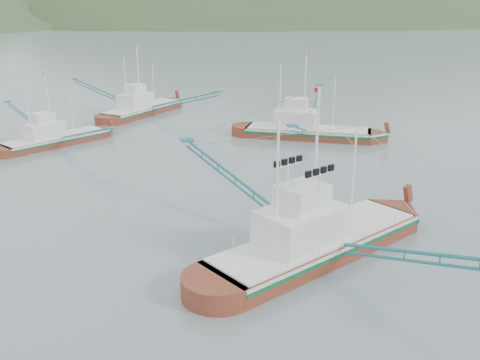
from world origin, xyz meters
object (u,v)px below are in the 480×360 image
object	(u,v)px
main_boat	(317,222)
bg_boat_right	(307,119)
bg_boat_far	(141,99)
bg_boat_left	(54,129)

from	to	relation	value
main_boat	bg_boat_right	xyz separation A→B (m)	(13.95, 29.80, -0.08)
bg_boat_far	bg_boat_right	size ratio (longest dim) A/B	0.91
main_boat	bg_boat_left	world-z (taller)	main_boat
main_boat	bg_boat_left	distance (m)	39.97
bg_boat_left	bg_boat_right	distance (m)	30.65
bg_boat_right	main_boat	bearing A→B (deg)	-82.11
main_boat	bg_boat_left	size ratio (longest dim) A/B	1.37
bg_boat_left	bg_boat_far	bearing A→B (deg)	20.29
bg_boat_left	bg_boat_right	world-z (taller)	bg_boat_right
bg_boat_left	bg_boat_right	bearing A→B (deg)	-41.40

